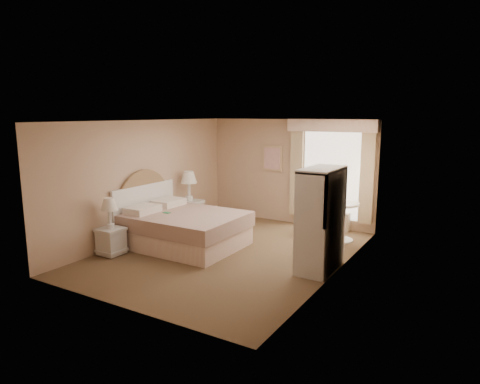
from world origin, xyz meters
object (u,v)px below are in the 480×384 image
Objects in this scene: bed at (180,227)px; round_table at (340,215)px; cafe_chair at (308,208)px; armoire at (321,228)px; nightstand_near at (111,234)px; nightstand_far at (189,206)px.

round_table is at bearing 36.00° from bed.
armoire reaches higher than cafe_chair.
nightstand_near is (-0.73, -1.15, 0.03)m from bed.
cafe_chair is at bearing 50.43° from bed.
nightstand_near is 1.32× the size of round_table.
nightstand_near is 3.89m from armoire.
round_table is at bearing 97.70° from armoire.
nightstand_near is 4.27m from cafe_chair.
bed is 2.78× the size of round_table.
bed is at bearing -177.25° from armoire.
nightstand_far is (-0.73, 1.27, 0.11)m from bed.
nightstand_near reaches higher than cafe_chair.
round_table is 0.88m from cafe_chair.
armoire is (3.65, -1.13, 0.24)m from nightstand_far.
nightstand_near is at bearing -160.55° from armoire.
bed is 1.46m from nightstand_far.
round_table is at bearing -6.10° from cafe_chair.
nightstand_far is (0.00, 2.42, 0.08)m from nightstand_near.
armoire is (2.92, 0.14, 0.35)m from bed.
nightstand_near is 4.61m from round_table.
cafe_chair reaches higher than round_table.
bed is 2.92m from cafe_chair.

